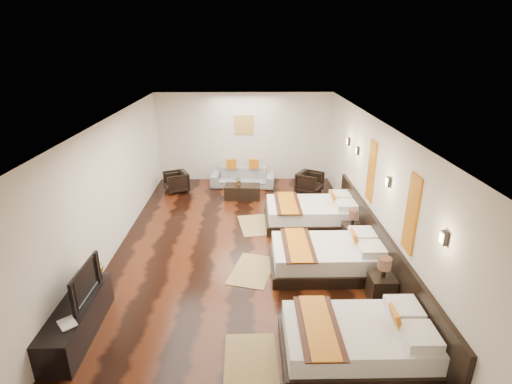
{
  "coord_description": "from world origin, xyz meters",
  "views": [
    {
      "loc": [
        0.15,
        -7.57,
        4.28
      ],
      "look_at": [
        0.3,
        0.67,
        1.1
      ],
      "focal_mm": 27.67,
      "sensor_mm": 36.0,
      "label": 1
    }
  ],
  "objects_px": {
    "bed_mid": "(328,257)",
    "coffee_table": "(242,192)",
    "bed_far": "(312,213)",
    "sofa": "(243,177)",
    "armchair_right": "(310,182)",
    "nightstand_b": "(352,231)",
    "armchair_left": "(176,182)",
    "bed_near": "(359,341)",
    "table_plant": "(239,181)",
    "tv_console": "(77,320)",
    "nightstand_a": "(382,285)",
    "book": "(59,327)",
    "tv": "(80,282)",
    "figurine": "(92,267)"
  },
  "relations": [
    {
      "from": "bed_mid",
      "to": "tv_console",
      "type": "xyz_separation_m",
      "value": [
        -4.2,
        -1.79,
        -0.01
      ]
    },
    {
      "from": "bed_far",
      "to": "coffee_table",
      "type": "bearing_deg",
      "value": 134.96
    },
    {
      "from": "figurine",
      "to": "armchair_left",
      "type": "distance_m",
      "value": 5.48
    },
    {
      "from": "bed_far",
      "to": "armchair_right",
      "type": "distance_m",
      "value": 2.21
    },
    {
      "from": "bed_mid",
      "to": "coffee_table",
      "type": "distance_m",
      "value": 4.22
    },
    {
      "from": "bed_mid",
      "to": "armchair_left",
      "type": "distance_m",
      "value": 5.81
    },
    {
      "from": "nightstand_a",
      "to": "tv_console",
      "type": "xyz_separation_m",
      "value": [
        -4.95,
        -0.79,
        -0.02
      ]
    },
    {
      "from": "bed_mid",
      "to": "coffee_table",
      "type": "xyz_separation_m",
      "value": [
        -1.75,
        3.84,
        -0.09
      ]
    },
    {
      "from": "bed_far",
      "to": "sofa",
      "type": "bearing_deg",
      "value": 121.97
    },
    {
      "from": "tv_console",
      "to": "armchair_left",
      "type": "bearing_deg",
      "value": 85.83
    },
    {
      "from": "bed_far",
      "to": "sofa",
      "type": "relative_size",
      "value": 1.15
    },
    {
      "from": "bed_mid",
      "to": "nightstand_b",
      "type": "distance_m",
      "value": 1.35
    },
    {
      "from": "figurine",
      "to": "coffee_table",
      "type": "bearing_deg",
      "value": 63.2
    },
    {
      "from": "tv",
      "to": "table_plant",
      "type": "distance_m",
      "value": 5.92
    },
    {
      "from": "nightstand_a",
      "to": "coffee_table",
      "type": "xyz_separation_m",
      "value": [
        -2.5,
        4.84,
        -0.1
      ]
    },
    {
      "from": "tv_console",
      "to": "nightstand_a",
      "type": "bearing_deg",
      "value": 9.04
    },
    {
      "from": "nightstand_a",
      "to": "armchair_left",
      "type": "distance_m",
      "value": 7.05
    },
    {
      "from": "coffee_table",
      "to": "sofa",
      "type": "bearing_deg",
      "value": 90.0
    },
    {
      "from": "book",
      "to": "table_plant",
      "type": "distance_m",
      "value": 6.57
    },
    {
      "from": "bed_near",
      "to": "table_plant",
      "type": "xyz_separation_m",
      "value": [
        -1.85,
        6.16,
        0.25
      ]
    },
    {
      "from": "nightstand_a",
      "to": "figurine",
      "type": "height_order",
      "value": "figurine"
    },
    {
      "from": "armchair_right",
      "to": "coffee_table",
      "type": "distance_m",
      "value": 2.06
    },
    {
      "from": "bed_near",
      "to": "book",
      "type": "relative_size",
      "value": 7.61
    },
    {
      "from": "bed_far",
      "to": "figurine",
      "type": "height_order",
      "value": "figurine"
    },
    {
      "from": "tv",
      "to": "coffee_table",
      "type": "bearing_deg",
      "value": -21.7
    },
    {
      "from": "sofa",
      "to": "armchair_left",
      "type": "relative_size",
      "value": 2.91
    },
    {
      "from": "book",
      "to": "armchair_right",
      "type": "bearing_deg",
      "value": 55.86
    },
    {
      "from": "nightstand_b",
      "to": "coffee_table",
      "type": "relative_size",
      "value": 0.79
    },
    {
      "from": "bed_mid",
      "to": "armchair_left",
      "type": "relative_size",
      "value": 3.3
    },
    {
      "from": "sofa",
      "to": "table_plant",
      "type": "height_order",
      "value": "table_plant"
    },
    {
      "from": "bed_near",
      "to": "armchair_right",
      "type": "height_order",
      "value": "bed_near"
    },
    {
      "from": "bed_far",
      "to": "sofa",
      "type": "distance_m",
      "value": 3.3
    },
    {
      "from": "tv",
      "to": "coffee_table",
      "type": "xyz_separation_m",
      "value": [
        2.4,
        5.45,
        -0.63
      ]
    },
    {
      "from": "bed_far",
      "to": "tv",
      "type": "height_order",
      "value": "tv"
    },
    {
      "from": "bed_far",
      "to": "sofa",
      "type": "height_order",
      "value": "bed_far"
    },
    {
      "from": "tv",
      "to": "armchair_right",
      "type": "xyz_separation_m",
      "value": [
        4.41,
        5.89,
        -0.51
      ]
    },
    {
      "from": "figurine",
      "to": "coffee_table",
      "type": "distance_m",
      "value": 5.46
    },
    {
      "from": "sofa",
      "to": "table_plant",
      "type": "distance_m",
      "value": 1.09
    },
    {
      "from": "nightstand_a",
      "to": "book",
      "type": "relative_size",
      "value": 2.99
    },
    {
      "from": "table_plant",
      "to": "bed_far",
      "type": "bearing_deg",
      "value": -43.4
    },
    {
      "from": "armchair_left",
      "to": "table_plant",
      "type": "xyz_separation_m",
      "value": [
        1.9,
        -0.6,
        0.22
      ]
    },
    {
      "from": "book",
      "to": "figurine",
      "type": "xyz_separation_m",
      "value": [
        0.0,
        1.28,
        0.17
      ]
    },
    {
      "from": "nightstand_b",
      "to": "nightstand_a",
      "type": "bearing_deg",
      "value": -90.0
    },
    {
      "from": "bed_near",
      "to": "tv",
      "type": "height_order",
      "value": "tv"
    },
    {
      "from": "figurine",
      "to": "tv",
      "type": "bearing_deg",
      "value": -85.2
    },
    {
      "from": "armchair_left",
      "to": "table_plant",
      "type": "relative_size",
      "value": 2.59
    },
    {
      "from": "bed_near",
      "to": "nightstand_a",
      "type": "bearing_deg",
      "value": 60.48
    },
    {
      "from": "sofa",
      "to": "armchair_left",
      "type": "distance_m",
      "value": 2.05
    },
    {
      "from": "armchair_right",
      "to": "nightstand_b",
      "type": "bearing_deg",
      "value": -139.87
    },
    {
      "from": "nightstand_a",
      "to": "nightstand_b",
      "type": "height_order",
      "value": "nightstand_a"
    }
  ]
}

